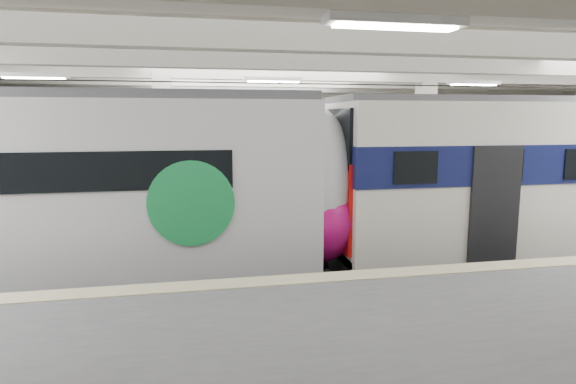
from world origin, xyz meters
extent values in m
cube|color=black|center=(0.00, 0.00, -0.05)|extent=(36.00, 24.00, 0.10)
cube|color=silver|center=(0.00, 0.00, 5.55)|extent=(36.00, 24.00, 0.20)
cube|color=beige|center=(0.00, 10.00, 2.75)|extent=(30.00, 0.10, 5.50)
cube|color=#C7BC8C|center=(0.00, -3.25, 1.11)|extent=(30.00, 0.50, 0.02)
cube|color=beige|center=(-3.00, 3.00, 2.75)|extent=(0.50, 0.50, 5.50)
cube|color=beige|center=(5.00, 3.00, 2.75)|extent=(0.50, 0.50, 5.50)
cube|color=beige|center=(0.00, 0.00, 5.25)|extent=(30.00, 18.00, 0.50)
cube|color=#59544C|center=(0.00, 0.00, 0.08)|extent=(30.00, 1.52, 0.16)
cube|color=#59544C|center=(0.00, 5.50, 0.08)|extent=(30.00, 1.52, 0.16)
cylinder|color=black|center=(0.00, 0.00, 4.70)|extent=(30.00, 0.03, 0.03)
cylinder|color=black|center=(0.00, 5.50, 4.70)|extent=(30.00, 0.03, 0.03)
cube|color=white|center=(0.00, -2.00, 4.92)|extent=(26.00, 8.40, 0.12)
cube|color=silver|center=(-5.81, 0.00, 2.39)|extent=(12.62, 2.81, 3.78)
ellipsoid|color=silver|center=(0.50, 0.00, 2.39)|extent=(2.23, 2.76, 3.71)
ellipsoid|color=#CA1073|center=(0.62, 0.00, 1.56)|extent=(2.37, 2.81, 2.27)
cylinder|color=#1B9449|center=(-2.28, -1.44, 2.20)|extent=(1.75, 0.06, 1.75)
cube|color=#4C4C51|center=(-5.81, 0.00, 4.38)|extent=(12.62, 2.31, 0.20)
cube|color=black|center=(-5.81, 0.00, 0.35)|extent=(12.62, 1.97, 0.70)
cube|color=white|center=(7.84, 0.00, 2.39)|extent=(13.26, 2.91, 3.77)
cube|color=#11184E|center=(7.84, 0.00, 2.84)|extent=(13.30, 2.97, 0.92)
cube|color=red|center=(1.17, 0.00, 1.86)|extent=(0.08, 2.47, 2.08)
cube|color=black|center=(1.17, 0.00, 3.44)|extent=(0.08, 2.33, 1.36)
cube|color=black|center=(7.84, 0.00, 0.35)|extent=(13.26, 2.03, 0.70)
cube|color=silver|center=(-8.00, 5.50, 2.34)|extent=(13.58, 2.92, 3.67)
cube|color=#1B9449|center=(-8.00, 5.50, 2.82)|extent=(13.62, 2.98, 0.77)
cube|color=#4C4C51|center=(-8.00, 5.50, 4.27)|extent=(13.57, 2.44, 0.16)
cube|color=black|center=(-8.00, 5.50, 0.30)|extent=(13.57, 2.63, 0.60)
camera|label=1|loc=(-2.24, -11.15, 3.89)|focal=30.00mm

